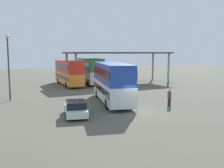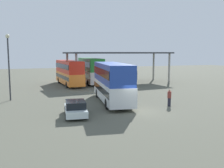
# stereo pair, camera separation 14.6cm
# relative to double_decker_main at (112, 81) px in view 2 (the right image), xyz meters

# --- Properties ---
(ground_plane) EXTENTS (140.00, 140.00, 0.00)m
(ground_plane) POSITION_rel_double_decker_main_xyz_m (0.49, -4.74, -2.32)
(ground_plane) COLOR #545547
(double_decker_main) EXTENTS (4.10, 10.80, 4.24)m
(double_decker_main) POSITION_rel_double_decker_main_xyz_m (0.00, 0.00, 0.00)
(double_decker_main) COLOR silver
(double_decker_main) RESTS_ON ground_plane
(parked_hatchback) EXTENTS (2.28, 4.18, 1.35)m
(parked_hatchback) POSITION_rel_double_decker_main_xyz_m (-5.03, -4.76, -1.65)
(parked_hatchback) COLOR silver
(parked_hatchback) RESTS_ON ground_plane
(double_decker_near_canopy) EXTENTS (2.88, 10.91, 4.07)m
(double_decker_near_canopy) POSITION_rel_double_decker_main_xyz_m (-1.66, 16.21, -0.09)
(double_decker_near_canopy) COLOR orange
(double_decker_near_canopy) RESTS_ON ground_plane
(double_decker_mid_row) EXTENTS (3.07, 11.61, 4.39)m
(double_decker_mid_row) POSITION_rel_double_decker_main_xyz_m (2.43, 17.91, 0.08)
(double_decker_mid_row) COLOR silver
(double_decker_mid_row) RESTS_ON ground_plane
(depot_canopy) EXTENTS (19.44, 8.06, 5.47)m
(depot_canopy) POSITION_rel_double_decker_main_xyz_m (7.34, 15.92, 2.78)
(depot_canopy) COLOR #33353A
(depot_canopy) RESTS_ON ground_plane
(lamppost_tall) EXTENTS (0.44, 0.44, 7.40)m
(lamppost_tall) POSITION_rel_double_decker_main_xyz_m (-10.46, 4.89, 2.37)
(lamppost_tall) COLOR #33353A
(lamppost_tall) RESTS_ON ground_plane
(pedestrian_waiting) EXTENTS (0.38, 0.38, 1.74)m
(pedestrian_waiting) POSITION_rel_double_decker_main_xyz_m (4.71, -3.95, -1.45)
(pedestrian_waiting) COLOR #262633
(pedestrian_waiting) RESTS_ON ground_plane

